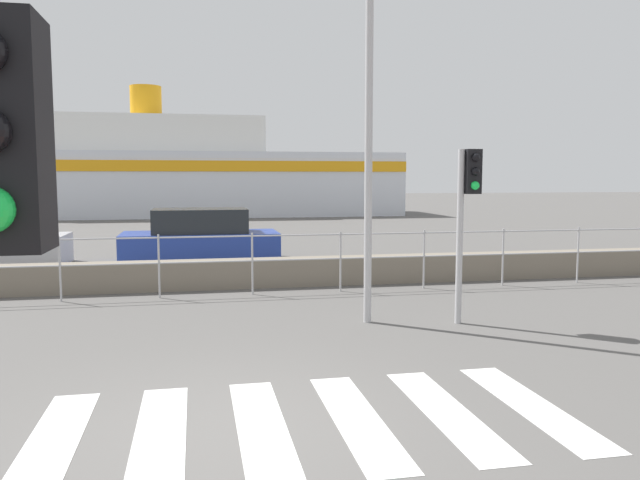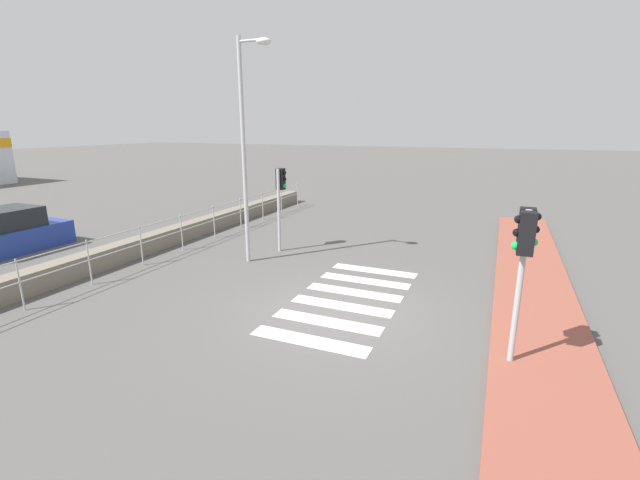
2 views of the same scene
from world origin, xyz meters
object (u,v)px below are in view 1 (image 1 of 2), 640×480
(ferry_boat, at_px, (187,174))
(streetlamp, at_px, (372,67))
(parked_car_blue, at_px, (200,239))
(traffic_light_far, at_px, (467,196))

(ferry_boat, bearing_deg, streetlamp, -84.07)
(ferry_boat, bearing_deg, parked_car_blue, -88.57)
(parked_car_blue, bearing_deg, streetlamp, -72.66)
(ferry_boat, xyz_separation_m, parked_car_blue, (0.52, -21.10, -1.85))
(traffic_light_far, xyz_separation_m, parked_car_blue, (-3.97, 8.19, -1.38))
(streetlamp, height_order, ferry_boat, ferry_boat)
(streetlamp, distance_m, ferry_boat, 29.29)
(traffic_light_far, relative_size, streetlamp, 0.42)
(streetlamp, bearing_deg, ferry_boat, 95.93)
(traffic_light_far, height_order, parked_car_blue, traffic_light_far)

